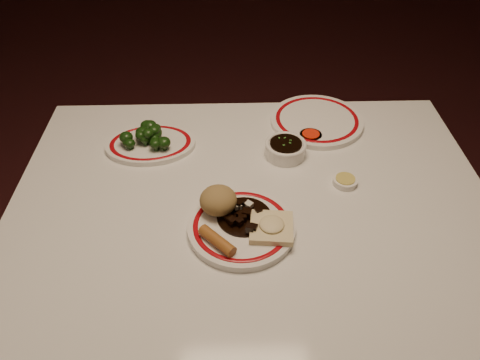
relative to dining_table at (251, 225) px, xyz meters
name	(u,v)px	position (x,y,z in m)	size (l,w,h in m)	color
ground	(248,353)	(0.00, 0.00, -0.66)	(7.00, 7.00, 0.00)	black
dining_table	(251,225)	(0.00, 0.00, 0.00)	(1.20, 0.90, 0.75)	white
main_plate	(241,227)	(-0.03, -0.10, 0.10)	(0.30, 0.30, 0.02)	white
rice_mound	(218,200)	(-0.08, -0.05, 0.14)	(0.09, 0.09, 0.06)	#987947
spring_roll	(217,241)	(-0.08, -0.16, 0.12)	(0.03, 0.03, 0.10)	#9E6027
fried_wonton	(272,227)	(0.04, -0.12, 0.12)	(0.11, 0.11, 0.03)	beige
stirfry_heap	(244,216)	(-0.02, -0.08, 0.12)	(0.13, 0.13, 0.03)	black
broccoli_plate	(151,144)	(-0.28, 0.23, 0.10)	(0.27, 0.23, 0.02)	white
broccoli_pile	(148,135)	(-0.28, 0.23, 0.13)	(0.14, 0.12, 0.05)	#23471C
soy_bowl	(285,149)	(0.10, 0.18, 0.11)	(0.11, 0.11, 0.04)	white
sweet_sour_dish	(311,136)	(0.18, 0.25, 0.10)	(0.06, 0.06, 0.02)	white
mustard_dish	(345,181)	(0.24, 0.05, 0.10)	(0.06, 0.06, 0.02)	white
far_plate	(317,121)	(0.21, 0.33, 0.10)	(0.31, 0.31, 0.02)	white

